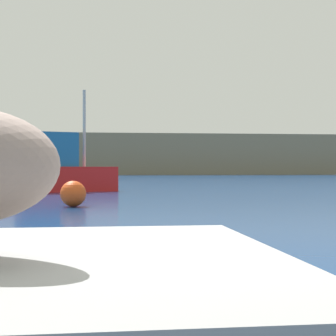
{
  "coord_description": "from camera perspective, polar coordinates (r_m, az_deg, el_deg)",
  "views": [
    {
      "loc": [
        -0.66,
        -3.25,
        0.96
      ],
      "look_at": [
        1.76,
        15.3,
        0.94
      ],
      "focal_mm": 62.88,
      "sensor_mm": 36.0,
      "label": 1
    }
  ],
  "objects": [
    {
      "name": "mooring_buoy",
      "position": [
        14.51,
        -9.18,
        -2.48
      ],
      "size": [
        0.63,
        0.63,
        0.63
      ],
      "primitive_type": "sphere",
      "color": "#E54C19",
      "rests_on": "ground"
    },
    {
      "name": "fishing_boat_red",
      "position": [
        23.41,
        -11.94,
        -0.22
      ],
      "size": [
        5.91,
        3.5,
        4.08
      ],
      "rotation": [
        0.0,
        0.0,
        0.35
      ],
      "color": "red",
      "rests_on": "ground"
    },
    {
      "name": "hillside_backdrop",
      "position": [
        79.24,
        -6.97,
        1.27
      ],
      "size": [
        140.0,
        12.84,
        5.25
      ],
      "primitive_type": "cube",
      "color": "#7F755B",
      "rests_on": "ground"
    }
  ]
}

